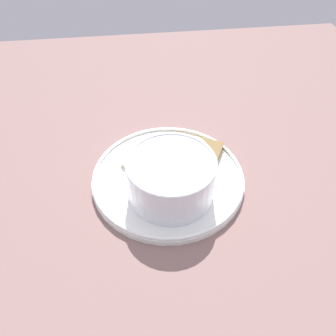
{
  "coord_description": "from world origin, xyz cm",
  "views": [
    {
      "loc": [
        4.96,
        37.49,
        43.25
      ],
      "look_at": [
        0.0,
        0.0,
        5.0
      ],
      "focal_mm": 35.0,
      "sensor_mm": 36.0,
      "label": 1
    }
  ],
  "objects_px": {
    "oatmeal_bowl": "(169,178)",
    "poached_egg": "(192,147)",
    "banana_slice_front": "(129,161)",
    "toast_slice": "(192,155)",
    "banana_slice_left": "(155,151)",
    "banana_slice_back": "(140,151)"
  },
  "relations": [
    {
      "from": "oatmeal_bowl",
      "to": "banana_slice_left",
      "type": "height_order",
      "value": "oatmeal_bowl"
    },
    {
      "from": "banana_slice_left",
      "to": "oatmeal_bowl",
      "type": "bearing_deg",
      "value": 96.93
    },
    {
      "from": "poached_egg",
      "to": "toast_slice",
      "type": "bearing_deg",
      "value": -139.07
    },
    {
      "from": "banana_slice_left",
      "to": "banana_slice_back",
      "type": "xyz_separation_m",
      "value": [
        0.03,
        -0.0,
        -0.0
      ]
    },
    {
      "from": "oatmeal_bowl",
      "to": "toast_slice",
      "type": "bearing_deg",
      "value": -124.82
    },
    {
      "from": "poached_egg",
      "to": "banana_slice_back",
      "type": "distance_m",
      "value": 0.1
    },
    {
      "from": "oatmeal_bowl",
      "to": "banana_slice_front",
      "type": "bearing_deg",
      "value": -52.09
    },
    {
      "from": "oatmeal_bowl",
      "to": "poached_egg",
      "type": "relative_size",
      "value": 2.74
    },
    {
      "from": "oatmeal_bowl",
      "to": "toast_slice",
      "type": "relative_size",
      "value": 1.1
    },
    {
      "from": "oatmeal_bowl",
      "to": "banana_slice_front",
      "type": "distance_m",
      "value": 0.1
    },
    {
      "from": "poached_egg",
      "to": "banana_slice_left",
      "type": "bearing_deg",
      "value": -19.23
    },
    {
      "from": "banana_slice_front",
      "to": "banana_slice_back",
      "type": "relative_size",
      "value": 1.06
    },
    {
      "from": "toast_slice",
      "to": "banana_slice_front",
      "type": "xyz_separation_m",
      "value": [
        0.11,
        -0.0,
        -0.0
      ]
    },
    {
      "from": "banana_slice_back",
      "to": "oatmeal_bowl",
      "type": "bearing_deg",
      "value": 111.23
    },
    {
      "from": "banana_slice_front",
      "to": "banana_slice_left",
      "type": "bearing_deg",
      "value": -157.69
    },
    {
      "from": "oatmeal_bowl",
      "to": "poached_egg",
      "type": "height_order",
      "value": "oatmeal_bowl"
    },
    {
      "from": "toast_slice",
      "to": "poached_egg",
      "type": "bearing_deg",
      "value": 40.93
    },
    {
      "from": "poached_egg",
      "to": "banana_slice_left",
      "type": "xyz_separation_m",
      "value": [
        0.06,
        -0.02,
        -0.02
      ]
    },
    {
      "from": "poached_egg",
      "to": "banana_slice_back",
      "type": "bearing_deg",
      "value": -16.1
    },
    {
      "from": "oatmeal_bowl",
      "to": "banana_slice_left",
      "type": "xyz_separation_m",
      "value": [
        0.01,
        -0.1,
        -0.03
      ]
    },
    {
      "from": "banana_slice_front",
      "to": "oatmeal_bowl",
      "type": "bearing_deg",
      "value": 127.91
    },
    {
      "from": "toast_slice",
      "to": "poached_egg",
      "type": "height_order",
      "value": "poached_egg"
    }
  ]
}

